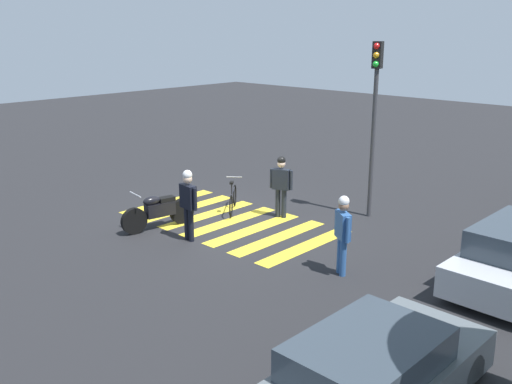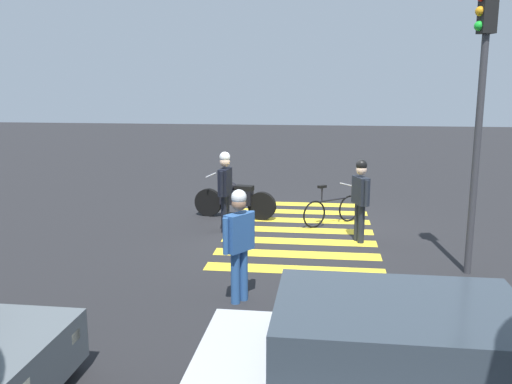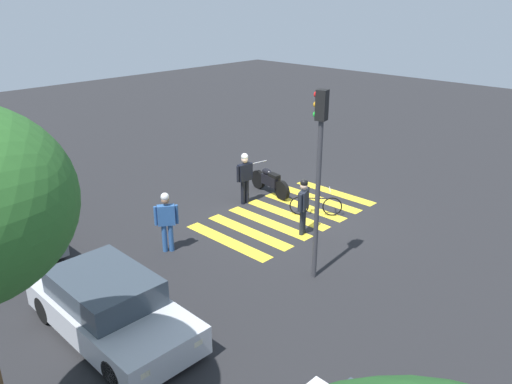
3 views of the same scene
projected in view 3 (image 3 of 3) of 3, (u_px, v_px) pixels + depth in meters
ground_plane at (287, 214)px, 16.65m from camera, size 60.00×60.00×0.00m
police_motorcycle at (270, 181)px, 18.20m from camera, size 2.09×0.67×1.07m
leaning_bicycle at (315, 205)px, 16.45m from camera, size 1.35×1.13×0.98m
officer_on_foot at (245, 175)px, 17.16m from camera, size 0.25×0.68×1.82m
officer_by_motorcycle at (303, 203)px, 14.95m from camera, size 0.36×0.63×1.76m
pedestrian_bystander at (166, 218)px, 13.91m from camera, size 0.44×0.57×1.77m
crosswalk_stripes at (287, 214)px, 16.65m from camera, size 3.28×5.85×0.01m
car_silver_sedan at (110, 307)px, 10.62m from camera, size 4.30×1.92×1.35m
car_grey_coupe at (6, 227)px, 14.34m from camera, size 4.08×1.73×1.23m
traffic_light_pole at (319, 159)px, 11.83m from camera, size 0.35×0.29×4.81m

